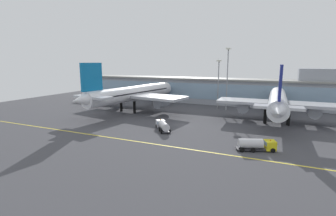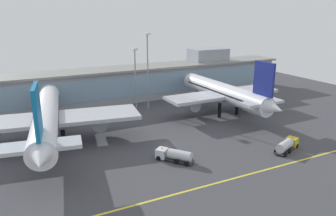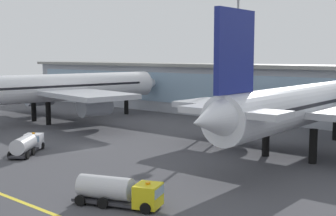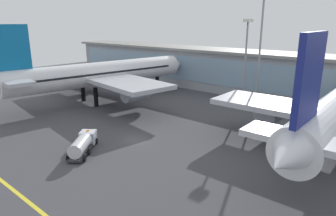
{
  "view_description": "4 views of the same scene",
  "coord_description": "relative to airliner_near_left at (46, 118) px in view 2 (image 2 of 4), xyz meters",
  "views": [
    {
      "loc": [
        29.32,
        -76.55,
        20.73
      ],
      "look_at": [
        -9.31,
        9.68,
        3.32
      ],
      "focal_mm": 26.71,
      "sensor_mm": 36.0,
      "label": 1
    },
    {
      "loc": [
        -34.65,
        -70.49,
        33.55
      ],
      "look_at": [
        5.23,
        10.08,
        6.75
      ],
      "focal_mm": 34.78,
      "sensor_mm": 36.0,
      "label": 2
    },
    {
      "loc": [
        57.07,
        -45.77,
        14.85
      ],
      "look_at": [
        7.11,
        12.45,
        5.83
      ],
      "focal_mm": 47.87,
      "sensor_mm": 36.0,
      "label": 3
    },
    {
      "loc": [
        38.66,
        -35.38,
        21.05
      ],
      "look_at": [
        2.67,
        6.52,
        5.28
      ],
      "focal_mm": 32.45,
      "sensor_mm": 36.0,
      "label": 4
    }
  ],
  "objects": [
    {
      "name": "baggage_tug_near",
      "position": [
        53.07,
        -30.09,
        -5.99
      ],
      "size": [
        9.31,
        5.65,
        2.9
      ],
      "rotation": [
        0.0,
        0.0,
        0.37
      ],
      "color": "black",
      "rests_on": "ground"
    },
    {
      "name": "airliner_near_left",
      "position": [
        0.0,
        0.0,
        0.0
      ],
      "size": [
        48.51,
        60.35,
        20.51
      ],
      "rotation": [
        0.0,
        0.0,
        1.42
      ],
      "color": "black",
      "rests_on": "ground"
    },
    {
      "name": "ground_plane",
      "position": [
        27.55,
        -13.83,
        -7.5
      ],
      "size": [
        207.81,
        207.81,
        0.0
      ],
      "primitive_type": "plane",
      "color": "#424247"
    },
    {
      "name": "apron_light_mast_centre",
      "position": [
        36.01,
        18.56,
        9.63
      ],
      "size": [
        1.8,
        1.8,
        26.66
      ],
      "color": "gray",
      "rests_on": "ground"
    },
    {
      "name": "apron_light_mast_west",
      "position": [
        31.9,
        19.9,
        6.86
      ],
      "size": [
        1.8,
        1.8,
        21.65
      ],
      "color": "gray",
      "rests_on": "ground"
    },
    {
      "name": "taxiway_centreline_stripe",
      "position": [
        27.55,
        -35.83,
        -7.49
      ],
      "size": [
        166.25,
        0.5,
        0.01
      ],
      "primitive_type": "cube",
      "color": "yellow",
      "rests_on": "ground"
    },
    {
      "name": "fuel_tanker_truck",
      "position": [
        24.76,
        -22.73,
        -5.99
      ],
      "size": [
        7.57,
        8.56,
        2.9
      ],
      "rotation": [
        0.0,
        0.0,
        2.25
      ],
      "color": "black",
      "rests_on": "ground"
    },
    {
      "name": "terminal_building",
      "position": [
        29.32,
        34.11,
        -0.7
      ],
      "size": [
        151.44,
        14.0,
        17.98
      ],
      "color": "#9399A3",
      "rests_on": "ground"
    },
    {
      "name": "airliner_near_right",
      "position": [
        56.69,
        2.48,
        -0.14
      ],
      "size": [
        40.65,
        51.92,
        20.08
      ],
      "rotation": [
        0.0,
        0.0,
        1.59
      ],
      "color": "black",
      "rests_on": "ground"
    }
  ]
}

